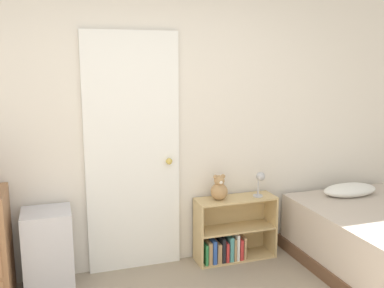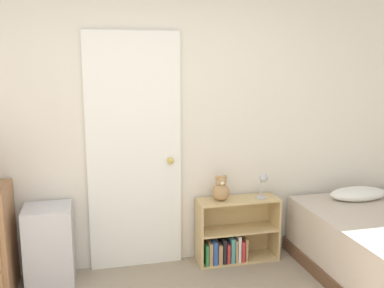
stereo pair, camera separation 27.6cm
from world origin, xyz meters
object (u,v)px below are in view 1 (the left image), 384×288
object	(u,v)px
teddy_bear	(219,189)
desk_lamp	(260,180)
storage_bin	(48,251)
bookshelf	(230,235)

from	to	relation	value
teddy_bear	desk_lamp	xyz separation A→B (m)	(0.39, -0.03, 0.06)
desk_lamp	teddy_bear	bearing A→B (deg)	174.88
storage_bin	teddy_bear	bearing A→B (deg)	1.85
storage_bin	desk_lamp	xyz separation A→B (m)	(1.85, 0.01, 0.41)
storage_bin	teddy_bear	size ratio (longest dim) A/B	2.83
storage_bin	desk_lamp	size ratio (longest dim) A/B	2.84
teddy_bear	desk_lamp	size ratio (longest dim) A/B	1.00
bookshelf	desk_lamp	distance (m)	0.58
storage_bin	bookshelf	xyz separation A→B (m)	(1.58, 0.05, -0.10)
teddy_bear	desk_lamp	world-z (taller)	same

